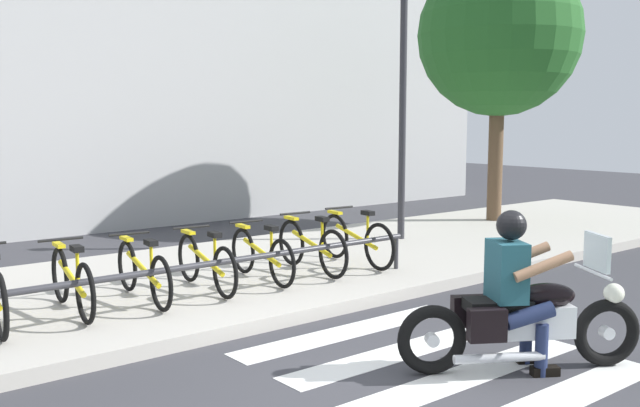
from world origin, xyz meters
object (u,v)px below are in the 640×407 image
(tree_near_rack, at_px, (499,36))
(bicycle_4, at_px, (261,255))
(bicycle_2, at_px, (143,272))
(bicycle_6, at_px, (356,239))
(bicycle_3, at_px, (206,262))
(bicycle_1, at_px, (72,281))
(street_lamp, at_px, (403,90))
(motorcycle, at_px, (523,320))
(bike_rack, at_px, (230,263))
(bicycle_5, at_px, (311,246))
(rider, at_px, (515,280))

(tree_near_rack, bearing_deg, bicycle_4, -167.11)
(bicycle_2, bearing_deg, bicycle_6, -0.02)
(bicycle_3, height_order, tree_near_rack, tree_near_rack)
(tree_near_rack, bearing_deg, bicycle_6, -163.27)
(bicycle_1, bearing_deg, bicycle_6, -0.01)
(street_lamp, relative_size, tree_near_rack, 0.81)
(motorcycle, distance_m, tree_near_rack, 9.12)
(bicycle_2, distance_m, bicycle_4, 1.61)
(bike_rack, bearing_deg, motorcycle, -72.61)
(street_lamp, bearing_deg, bicycle_3, -165.62)
(bicycle_5, bearing_deg, street_lamp, 21.82)
(rider, xyz_separation_m, bicycle_3, (-0.94, 3.73, -0.33))
(bicycle_2, height_order, tree_near_rack, tree_near_rack)
(bicycle_5, bearing_deg, tree_near_rack, 14.57)
(bicycle_6, bearing_deg, bicycle_4, 179.97)
(motorcycle, distance_m, bicycle_4, 3.78)
(motorcycle, xyz_separation_m, bicycle_4, (-0.20, 3.78, 0.04))
(motorcycle, distance_m, bicycle_2, 4.19)
(rider, xyz_separation_m, street_lamp, (3.55, 4.88, 1.87))
(bicycle_5, bearing_deg, bicycle_3, 179.97)
(motorcycle, bearing_deg, rider, 145.75)
(bicycle_5, xyz_separation_m, tree_near_rack, (5.97, 1.55, 3.34))
(bicycle_3, height_order, street_lamp, street_lamp)
(motorcycle, bearing_deg, bicycle_4, 93.06)
(bicycle_5, bearing_deg, bicycle_4, 179.95)
(motorcycle, xyz_separation_m, bicycle_6, (1.41, 3.77, 0.06))
(bicycle_3, relative_size, street_lamp, 0.37)
(bicycle_6, xyz_separation_m, tree_near_rack, (5.16, 1.55, 3.33))
(bicycle_3, bearing_deg, bicycle_1, -179.98)
(bicycle_5, height_order, bike_rack, bicycle_5)
(bicycle_1, distance_m, bike_rack, 1.71)
(bicycle_3, height_order, bicycle_6, bicycle_6)
(bicycle_1, height_order, bicycle_3, bicycle_1)
(bicycle_4, xyz_separation_m, bike_rack, (-0.81, -0.55, 0.09))
(bicycle_1, relative_size, bicycle_4, 1.01)
(motorcycle, bearing_deg, bike_rack, 107.39)
(bicycle_6, xyz_separation_m, bike_rack, (-2.42, -0.55, 0.06))
(bicycle_4, height_order, bike_rack, bicycle_4)
(bicycle_4, bearing_deg, rider, -87.90)
(tree_near_rack, bearing_deg, bicycle_5, -165.43)
(motorcycle, distance_m, street_lamp, 6.43)
(bicycle_3, height_order, bicycle_5, bicycle_5)
(bicycle_6, distance_m, street_lamp, 3.22)
(bicycle_6, bearing_deg, bicycle_3, 179.98)
(bicycle_6, bearing_deg, bicycle_1, 179.99)
(bicycle_5, distance_m, bicycle_6, 0.81)
(rider, relative_size, bicycle_5, 0.85)
(motorcycle, xyz_separation_m, tree_near_rack, (6.57, 5.33, 3.39))
(motorcycle, height_order, bicycle_4, motorcycle)
(bicycle_1, height_order, bicycle_6, bicycle_6)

